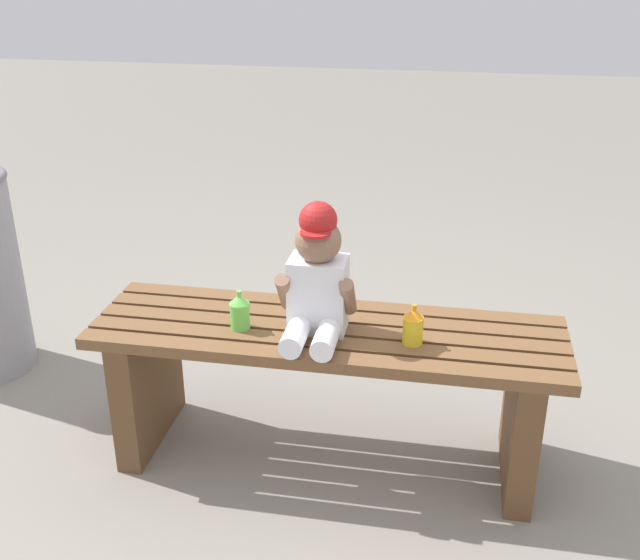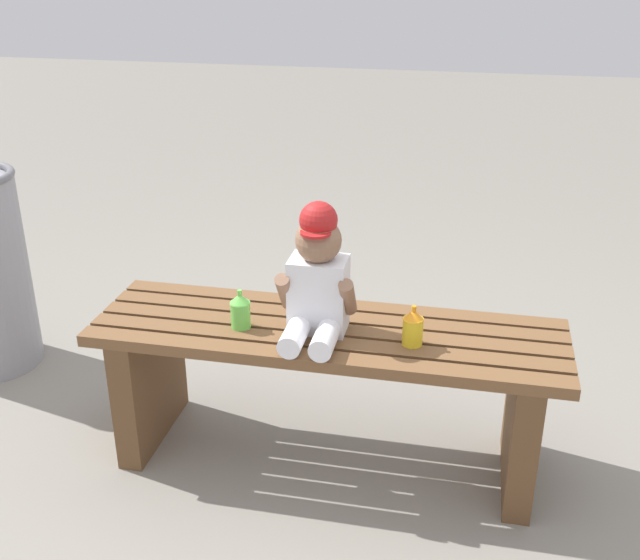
{
  "view_description": "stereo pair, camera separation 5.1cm",
  "coord_description": "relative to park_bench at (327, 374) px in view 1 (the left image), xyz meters",
  "views": [
    {
      "loc": [
        0.35,
        -2.03,
        1.56
      ],
      "look_at": [
        -0.01,
        -0.05,
        0.66
      ],
      "focal_mm": 42.79,
      "sensor_mm": 36.0,
      "label": 1
    },
    {
      "loc": [
        0.4,
        -2.02,
        1.56
      ],
      "look_at": [
        -0.01,
        -0.05,
        0.66
      ],
      "focal_mm": 42.79,
      "sensor_mm": 36.0,
      "label": 2
    }
  ],
  "objects": [
    {
      "name": "ground_plane",
      "position": [
        0.0,
        0.0,
        -0.31
      ],
      "size": [
        16.0,
        16.0,
        0.0
      ],
      "primitive_type": "plane",
      "color": "gray"
    },
    {
      "name": "sippy_cup_right",
      "position": [
        0.26,
        -0.05,
        0.22
      ],
      "size": [
        0.06,
        0.06,
        0.12
      ],
      "color": "yellow",
      "rests_on": "park_bench"
    },
    {
      "name": "sippy_cup_left",
      "position": [
        -0.26,
        -0.05,
        0.22
      ],
      "size": [
        0.06,
        0.06,
        0.12
      ],
      "color": "#66CC4C",
      "rests_on": "park_bench"
    },
    {
      "name": "child_figure",
      "position": [
        -0.02,
        -0.03,
        0.34
      ],
      "size": [
        0.23,
        0.27,
        0.4
      ],
      "color": "white",
      "rests_on": "park_bench"
    },
    {
      "name": "park_bench",
      "position": [
        0.0,
        0.0,
        0.0
      ],
      "size": [
        1.45,
        0.42,
        0.48
      ],
      "color": "brown",
      "rests_on": "ground_plane"
    }
  ]
}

